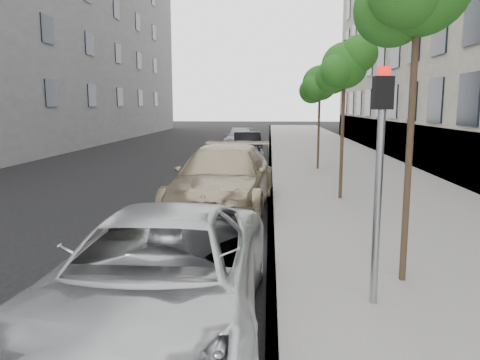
# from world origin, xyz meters

# --- Properties ---
(ground) EXTENTS (160.00, 160.00, 0.00)m
(ground) POSITION_xyz_m (0.00, 0.00, 0.00)
(ground) COLOR black
(ground) RESTS_ON ground
(sidewalk) EXTENTS (6.40, 72.00, 0.14)m
(sidewalk) POSITION_xyz_m (4.30, 24.00, 0.07)
(sidewalk) COLOR gray
(sidewalk) RESTS_ON ground
(curb) EXTENTS (0.15, 72.00, 0.14)m
(curb) POSITION_xyz_m (1.18, 24.00, 0.07)
(curb) COLOR #9E9B93
(curb) RESTS_ON ground
(tree_mid) EXTENTS (1.65, 1.45, 4.59)m
(tree_mid) POSITION_xyz_m (3.23, 8.00, 3.91)
(tree_mid) COLOR #38281C
(tree_mid) RESTS_ON sidewalk
(tree_far) EXTENTS (1.78, 1.58, 4.48)m
(tree_far) POSITION_xyz_m (3.23, 14.50, 3.74)
(tree_far) COLOR #38281C
(tree_far) RESTS_ON sidewalk
(signal_pole) EXTENTS (0.25, 0.19, 3.16)m
(signal_pole) POSITION_xyz_m (2.56, 0.60, 2.11)
(signal_pole) COLOR #939699
(signal_pole) RESTS_ON sidewalk
(minivan) EXTENTS (2.50, 5.42, 1.51)m
(minivan) POSITION_xyz_m (-0.21, -0.25, 0.75)
(minivan) COLOR #B4B7B9
(minivan) RESTS_ON ground
(suv) EXTENTS (2.81, 6.10, 1.73)m
(suv) POSITION_xyz_m (-0.10, 6.81, 0.86)
(suv) COLOR tan
(suv) RESTS_ON ground
(sedan_blue) EXTENTS (2.20, 4.39, 1.43)m
(sedan_blue) POSITION_xyz_m (-0.10, 13.74, 0.72)
(sedan_blue) COLOR black
(sedan_blue) RESTS_ON ground
(sedan_black) EXTENTS (1.81, 4.25, 1.36)m
(sedan_black) POSITION_xyz_m (-0.10, 20.05, 0.68)
(sedan_black) COLOR black
(sedan_black) RESTS_ON ground
(sedan_rear) EXTENTS (1.92, 4.46, 1.28)m
(sedan_rear) POSITION_xyz_m (-0.91, 26.30, 0.64)
(sedan_rear) COLOR gray
(sedan_rear) RESTS_ON ground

